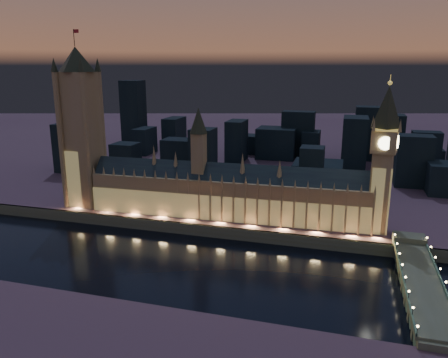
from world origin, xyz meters
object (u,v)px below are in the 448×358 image
(victoria_tower, at_px, (81,121))
(westminster_bridge, at_px, (419,283))
(palace_of_westminster, at_px, (225,192))
(elizabeth_tower, at_px, (384,148))

(victoria_tower, bearing_deg, westminster_bridge, -15.47)
(palace_of_westminster, distance_m, westminster_bridge, 140.38)
(palace_of_westminster, relative_size, westminster_bridge, 1.79)
(victoria_tower, relative_size, elizabeth_tower, 1.30)
(elizabeth_tower, bearing_deg, westminster_bridge, -74.48)
(victoria_tower, bearing_deg, palace_of_westminster, -0.09)
(victoria_tower, xyz_separation_m, elizabeth_tower, (218.00, -0.01, -9.44))
(palace_of_westminster, relative_size, victoria_tower, 1.53)
(palace_of_westminster, xyz_separation_m, westminster_bridge, (122.64, -65.20, -20.38))
(palace_of_westminster, distance_m, elizabeth_tower, 111.09)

